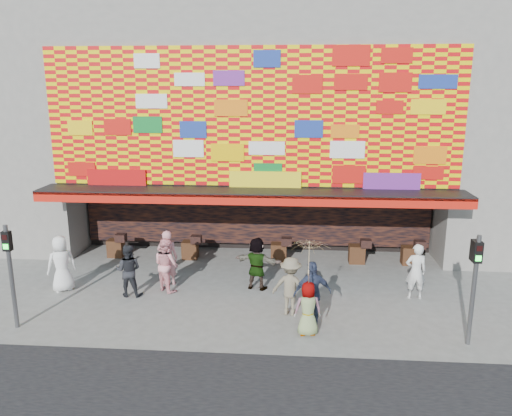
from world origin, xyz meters
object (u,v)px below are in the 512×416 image
object	(u,v)px
parasol	(309,258)
ped_g	(308,309)
signal_left	(10,265)
ped_e	(312,293)
ped_d	(291,286)
ped_a	(61,264)
ped_c	(128,270)
signal_right	(475,278)
ped_i	(166,264)
ped_h	(416,271)
ped_b	(168,258)
ped_f	(257,263)

from	to	relation	value
parasol	ped_g	bearing A→B (deg)	135.00
signal_left	ped_e	world-z (taller)	signal_left
ped_e	parasol	xyz separation A→B (m)	(-0.13, -0.62, 1.25)
ped_d	ped_a	bearing A→B (deg)	5.78
ped_c	ped_g	distance (m)	6.12
signal_left	signal_right	bearing A→B (deg)	0.00
ped_d	ped_i	size ratio (longest dim) A/B	0.98
ped_d	ped_c	bearing A→B (deg)	4.18
signal_left	parasol	bearing A→B (deg)	1.41
signal_right	parasol	xyz separation A→B (m)	(-4.22, 0.20, 0.34)
ped_c	ped_a	bearing A→B (deg)	-5.49
signal_right	ped_h	xyz separation A→B (m)	(-0.74, 2.89, -0.95)
signal_right	ped_i	bearing A→B (deg)	161.65
ped_b	ped_c	xyz separation A→B (m)	(-1.03, -1.04, -0.09)
ped_b	parasol	size ratio (longest dim) A/B	0.98
ped_h	ped_i	world-z (taller)	ped_h
parasol	ped_f	bearing A→B (deg)	117.75
ped_a	ped_e	distance (m)	8.36
ped_i	ped_c	bearing A→B (deg)	64.56
signal_right	ped_g	bearing A→B (deg)	177.27
ped_h	parasol	bearing A→B (deg)	35.28
ped_d	parasol	xyz separation A→B (m)	(0.48, -1.22, 1.31)
signal_right	ped_b	bearing A→B (deg)	158.90
ped_f	ped_g	size ratio (longest dim) A/B	1.18
ped_d	ped_h	world-z (taller)	ped_h
ped_g	parasol	size ratio (longest dim) A/B	0.78
signal_right	ped_h	world-z (taller)	signal_right
signal_right	ped_b	size ratio (longest dim) A/B	1.56
parasol	signal_right	bearing A→B (deg)	-2.73
ped_h	ped_c	bearing A→B (deg)	0.62
ped_b	parasol	distance (m)	5.83
ped_c	ped_d	bearing A→B (deg)	169.27
ped_b	ped_d	size ratio (longest dim) A/B	1.08
signal_left	ped_f	world-z (taller)	signal_left
signal_left	ped_e	distance (m)	8.40
signal_left	ped_a	distance (m)	2.78
ped_d	ped_e	distance (m)	0.86
ped_b	ped_i	xyz separation A→B (m)	(0.08, -0.51, -0.06)
ped_d	ped_f	bearing A→B (deg)	-43.73
ped_f	parasol	size ratio (longest dim) A/B	0.92
ped_c	parasol	size ratio (longest dim) A/B	0.89
ped_c	ped_g	bearing A→B (deg)	158.80
ped_h	ped_b	bearing A→B (deg)	-6.27
ped_f	ped_i	size ratio (longest dim) A/B	0.99
signal_left	ped_a	world-z (taller)	signal_left
ped_a	ped_f	distance (m)	6.45
signal_left	ped_f	distance (m)	7.40
parasol	ped_h	bearing A→B (deg)	37.72
ped_e	ped_g	xyz separation A→B (m)	(-0.13, -0.62, -0.19)
signal_left	ped_a	bearing A→B (deg)	86.84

